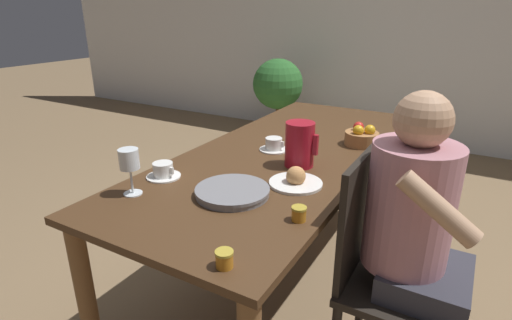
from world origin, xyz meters
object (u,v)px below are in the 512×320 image
teacup_across (274,145)px  fruit_bowl (362,137)px  jam_jar_red (224,258)px  chair_person_side (383,271)px  serving_tray (232,192)px  teacup_near_person (163,171)px  potted_plant (278,89)px  red_pitcher (300,144)px  jam_jar_amber (299,213)px  bread_plate (296,180)px  wine_glass_water (129,161)px  person_seated (417,227)px

teacup_across → fruit_bowl: (0.36, 0.31, 0.02)m
teacup_across → jam_jar_red: teacup_across is taller
chair_person_side → serving_tray: size_ratio=3.23×
chair_person_side → fruit_bowl: size_ratio=5.32×
fruit_bowl → teacup_near_person: bearing=-125.7°
fruit_bowl → potted_plant: potted_plant is taller
red_pitcher → teacup_across: bearing=146.7°
jam_jar_amber → potted_plant: potted_plant is taller
red_pitcher → fruit_bowl: size_ratio=1.16×
potted_plant → jam_jar_amber: bearing=-61.9°
bread_plate → jam_jar_red: bread_plate is taller
chair_person_side → bread_plate: chair_person_side is taller
wine_glass_water → serving_tray: 0.41m
teacup_across → bread_plate: 0.43m
fruit_bowl → jam_jar_amber: bearing=-87.2°
person_seated → jam_jar_red: size_ratio=22.58×
wine_glass_water → jam_jar_amber: size_ratio=3.51×
jam_jar_amber → serving_tray: bearing=170.3°
person_seated → jam_jar_amber: (-0.35, -0.24, 0.08)m
fruit_bowl → person_seated: bearing=-59.2°
teacup_near_person → serving_tray: bearing=-0.3°
teacup_near_person → fruit_bowl: bearing=54.3°
red_pitcher → fruit_bowl: 0.47m
jam_jar_red → serving_tray: bearing=120.2°
teacup_across → serving_tray: size_ratio=0.50×
chair_person_side → potted_plant: 3.15m
jam_jar_amber → jam_jar_red: same height
jam_jar_red → fruit_bowl: fruit_bowl is taller
chair_person_side → serving_tray: 0.65m
red_pitcher → jam_jar_red: red_pitcher is taller
jam_jar_red → bread_plate: bearing=95.6°
person_seated → bread_plate: size_ratio=5.40×
teacup_near_person → jam_jar_red: size_ratio=2.77×
teacup_across → fruit_bowl: fruit_bowl is taller
red_pitcher → chair_person_side: bearing=-27.3°
potted_plant → person_seated: bearing=-54.2°
red_pitcher → serving_tray: (-0.09, -0.42, -0.09)m
chair_person_side → teacup_near_person: size_ratio=6.42×
chair_person_side → person_seated: (0.09, 0.02, 0.21)m
teacup_across → serving_tray: (0.10, -0.55, -0.01)m
teacup_near_person → potted_plant: size_ratio=0.16×
chair_person_side → jam_jar_amber: (-0.26, -0.23, 0.28)m
person_seated → red_pitcher: bearing=-112.1°
serving_tray → person_seated: bearing=16.1°
person_seated → jam_jar_amber: 0.43m
wine_glass_water → jam_jar_red: size_ratio=3.51×
teacup_across → serving_tray: 0.56m
person_seated → teacup_near_person: 1.03m
jam_jar_amber → potted_plant: bearing=118.1°
teacup_near_person → wine_glass_water: bearing=-87.0°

